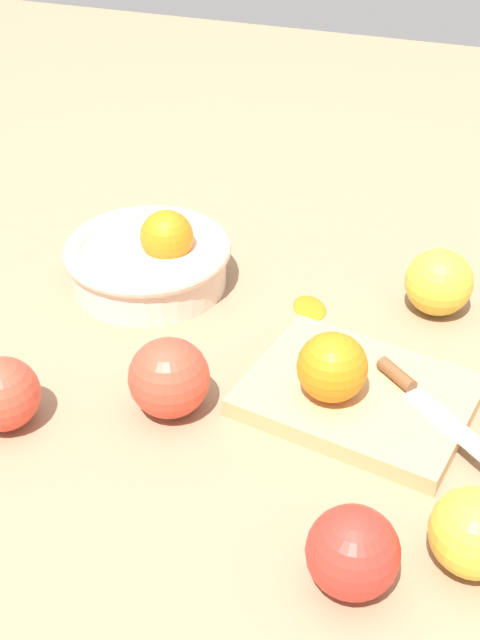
{
  "coord_description": "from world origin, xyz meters",
  "views": [
    {
      "loc": [
        0.21,
        -0.61,
        0.53
      ],
      "look_at": [
        -0.02,
        0.04,
        0.04
      ],
      "focal_mm": 45.99,
      "sensor_mm": 36.0,
      "label": 1
    }
  ],
  "objects": [
    {
      "name": "ground_plane",
      "position": [
        0.0,
        0.0,
        0.0
      ],
      "size": [
        2.4,
        2.4,
        0.0
      ],
      "primitive_type": "plane",
      "color": "#997556"
    },
    {
      "name": "bowl",
      "position": [
        -0.16,
        0.13,
        0.03
      ],
      "size": [
        0.19,
        0.19,
        0.09
      ],
      "color": "beige",
      "rests_on": "ground_plane"
    },
    {
      "name": "cutting_board",
      "position": [
        0.11,
        0.0,
        0.01
      ],
      "size": [
        0.23,
        0.2,
        0.02
      ],
      "primitive_type": "cube",
      "rotation": [
        0.0,
        0.0,
        -0.17
      ],
      "color": "tan",
      "rests_on": "ground_plane"
    },
    {
      "name": "orange_on_board",
      "position": [
        0.09,
        -0.02,
        0.05
      ],
      "size": [
        0.07,
        0.07,
        0.07
      ],
      "primitive_type": "sphere",
      "color": "orange",
      "rests_on": "cutting_board"
    },
    {
      "name": "knife",
      "position": [
        0.17,
        0.0,
        0.02
      ],
      "size": [
        0.13,
        0.11,
        0.01
      ],
      "color": "silver",
      "rests_on": "cutting_board"
    },
    {
      "name": "apple_front_right",
      "position": [
        0.16,
        -0.21,
        0.04
      ],
      "size": [
        0.07,
        0.07,
        0.07
      ],
      "primitive_type": "sphere",
      "color": "red",
      "rests_on": "ground_plane"
    },
    {
      "name": "apple_front_left",
      "position": [
        -0.19,
        -0.14,
        0.03
      ],
      "size": [
        0.07,
        0.07,
        0.07
      ],
      "primitive_type": "sphere",
      "color": "#D6422D",
      "rests_on": "ground_plane"
    },
    {
      "name": "apple_front_right_2",
      "position": [
        0.24,
        -0.16,
        0.04
      ],
      "size": [
        0.07,
        0.07,
        0.07
      ],
      "primitive_type": "sphere",
      "color": "gold",
      "rests_on": "ground_plane"
    },
    {
      "name": "apple_front_left_2",
      "position": [
        -0.05,
        -0.07,
        0.04
      ],
      "size": [
        0.08,
        0.08,
        0.08
      ],
      "primitive_type": "sphere",
      "color": "#D6422D",
      "rests_on": "ground_plane"
    },
    {
      "name": "apple_back_right",
      "position": [
        0.16,
        0.18,
        0.04
      ],
      "size": [
        0.08,
        0.08,
        0.08
      ],
      "primitive_type": "sphere",
      "color": "gold",
      "rests_on": "ground_plane"
    },
    {
      "name": "citrus_peel",
      "position": [
        0.03,
        0.14,
        0.0
      ],
      "size": [
        0.06,
        0.06,
        0.01
      ],
      "primitive_type": "ellipsoid",
      "rotation": [
        0.0,
        0.0,
        2.13
      ],
      "color": "orange",
      "rests_on": "ground_plane"
    }
  ]
}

